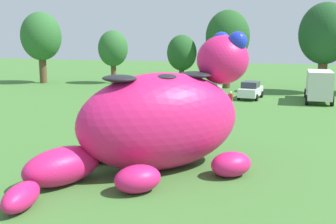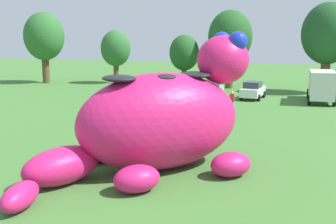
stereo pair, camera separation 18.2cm
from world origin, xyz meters
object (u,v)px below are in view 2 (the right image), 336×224
object	(u,v)px
giant_inflatable_creature	(161,120)
spectator_wandering	(113,98)
spectator_near_inflatable	(232,102)
spectator_mid_field	(226,113)
car_silver	(209,90)
car_white	(253,90)
car_black	(174,89)
box_truck	(321,85)
car_blue	(142,86)

from	to	relation	value
giant_inflatable_creature	spectator_wandering	bearing A→B (deg)	124.40
giant_inflatable_creature	spectator_near_inflatable	bearing A→B (deg)	88.21
spectator_mid_field	spectator_wandering	size ratio (longest dim) A/B	1.00
car_silver	car_white	world-z (taller)	same
car_black	box_truck	world-z (taller)	box_truck
car_black	car_silver	world-z (taller)	same
spectator_mid_field	car_white	bearing A→B (deg)	89.40
giant_inflatable_creature	spectator_mid_field	xyz separation A→B (m)	(0.97, 10.35, -1.43)
giant_inflatable_creature	car_black	distance (m)	22.89
box_truck	spectator_near_inflatable	distance (m)	10.64
car_black	spectator_near_inflatable	distance (m)	9.71
car_white	spectator_mid_field	distance (m)	12.82
car_blue	spectator_wandering	bearing A→B (deg)	-83.68
car_black	box_truck	bearing A→B (deg)	6.16
giant_inflatable_creature	spectator_near_inflatable	world-z (taller)	giant_inflatable_creature
car_black	car_silver	distance (m)	3.67
car_silver	spectator_wandering	world-z (taller)	car_silver
box_truck	spectator_wandering	world-z (taller)	box_truck
car_black	car_white	distance (m)	7.89
car_white	spectator_near_inflatable	world-z (taller)	car_white
box_truck	spectator_wandering	size ratio (longest dim) A/B	3.78
box_truck	car_white	bearing A→B (deg)	-178.21
spectator_wandering	giant_inflatable_creature	bearing A→B (deg)	-55.60
giant_inflatable_creature	spectator_wandering	size ratio (longest dim) A/B	6.69
spectator_near_inflatable	spectator_mid_field	size ratio (longest dim) A/B	1.00
car_blue	car_silver	world-z (taller)	same
car_black	box_truck	distance (m)	14.14
car_blue	spectator_wandering	size ratio (longest dim) A/B	2.48
car_white	spectator_mid_field	size ratio (longest dim) A/B	2.47
car_silver	spectator_mid_field	world-z (taller)	car_silver
spectator_near_inflatable	spectator_wandering	size ratio (longest dim) A/B	1.00
car_blue	box_truck	size ratio (longest dim) A/B	0.65
box_truck	car_blue	bearing A→B (deg)	-177.39
box_truck	car_black	bearing A→B (deg)	-173.84
box_truck	spectator_mid_field	xyz separation A→B (m)	(-6.39, -13.02, -0.75)
car_black	box_truck	size ratio (longest dim) A/B	0.64
spectator_mid_field	box_truck	bearing A→B (deg)	63.84
giant_inflatable_creature	spectator_near_inflatable	distance (m)	15.36
spectator_wandering	spectator_near_inflatable	bearing A→B (deg)	8.47
car_white	box_truck	size ratio (longest dim) A/B	0.65
car_silver	car_white	bearing A→B (deg)	16.54
car_blue	car_black	bearing A→B (deg)	-10.67
car_blue	spectator_near_inflatable	distance (m)	13.10
car_blue	spectator_wandering	xyz separation A→B (m)	(0.97, -8.75, -0.01)
car_blue	box_truck	world-z (taller)	box_truck
spectator_mid_field	spectator_wandering	bearing A→B (deg)	161.65
spectator_mid_field	spectator_wandering	distance (m)	10.98
car_blue	spectator_wandering	world-z (taller)	car_blue
spectator_near_inflatable	giant_inflatable_creature	bearing A→B (deg)	-91.79
giant_inflatable_creature	car_blue	bearing A→B (deg)	114.80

